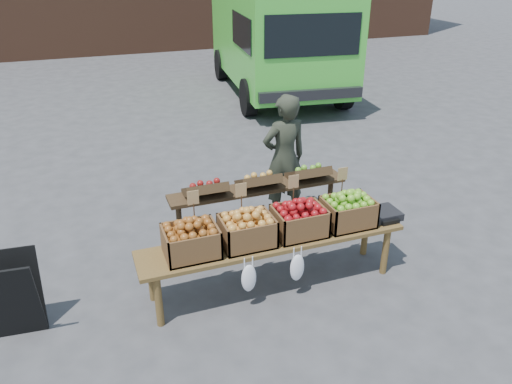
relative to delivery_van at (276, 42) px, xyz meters
name	(u,v)px	position (x,y,z in m)	size (l,w,h in m)	color
ground	(271,271)	(-2.86, -6.88, -1.18)	(80.00, 80.00, 0.00)	#434346
delivery_van	(276,42)	(0.00, 0.00, 0.00)	(2.42, 5.27, 2.36)	green
vendor	(284,158)	(-2.26, -5.78, -0.37)	(0.59, 0.39, 1.62)	#2A2F22
chalkboard_sign	(8,298)	(-5.39, -6.99, -0.78)	(0.53, 0.29, 0.81)	black
back_table	(258,209)	(-2.83, -6.40, -0.66)	(2.10, 0.44, 1.04)	#392817
display_bench	(273,262)	(-2.94, -7.12, -0.90)	(2.70, 0.56, 0.57)	brown
crate_golden_apples	(191,241)	(-3.77, -7.12, -0.47)	(0.50, 0.40, 0.28)	#A75B1C
crate_russet_pears	(247,231)	(-3.22, -7.12, -0.47)	(0.50, 0.40, 0.28)	gold
crate_red_apples	(299,221)	(-2.67, -7.12, -0.47)	(0.50, 0.40, 0.28)	maroon
crate_green_apples	(348,212)	(-2.12, -7.12, -0.47)	(0.50, 0.40, 0.28)	#529A22
weighing_scale	(382,214)	(-1.69, -7.12, -0.57)	(0.34, 0.30, 0.08)	black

